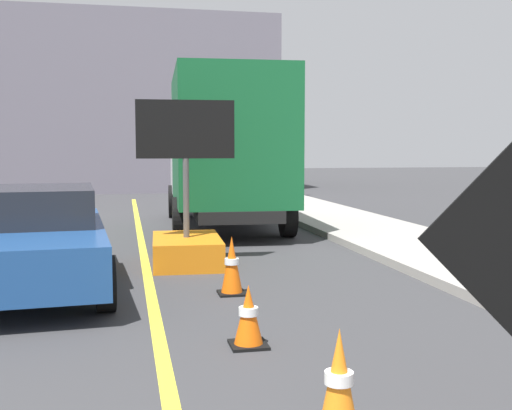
{
  "coord_description": "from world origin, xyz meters",
  "views": [
    {
      "loc": [
        -0.31,
        -0.1,
        1.91
      ],
      "look_at": [
        0.7,
        4.71,
        1.47
      ],
      "focal_mm": 44.06,
      "sensor_mm": 36.0,
      "label": 1
    }
  ],
  "objects_px": {
    "box_truck": "(225,148)",
    "pickup_car": "(29,238)",
    "traffic_cone_far_lane": "(232,266)",
    "highway_guide_sign": "(259,109)",
    "traffic_cone_mid_lane": "(248,316)",
    "arrow_board_trailer": "(186,235)",
    "traffic_cone_near_sign": "(339,386)"
  },
  "relations": [
    {
      "from": "box_truck",
      "to": "highway_guide_sign",
      "type": "distance_m",
      "value": 8.94
    },
    {
      "from": "box_truck",
      "to": "traffic_cone_far_lane",
      "type": "relative_size",
      "value": 8.91
    },
    {
      "from": "pickup_car",
      "to": "highway_guide_sign",
      "type": "bearing_deg",
      "value": 66.39
    },
    {
      "from": "box_truck",
      "to": "traffic_cone_far_lane",
      "type": "height_order",
      "value": "box_truck"
    },
    {
      "from": "traffic_cone_near_sign",
      "to": "pickup_car",
      "type": "bearing_deg",
      "value": 117.03
    },
    {
      "from": "box_truck",
      "to": "traffic_cone_far_lane",
      "type": "bearing_deg",
      "value": -98.33
    },
    {
      "from": "traffic_cone_mid_lane",
      "to": "traffic_cone_far_lane",
      "type": "xyz_separation_m",
      "value": [
        0.21,
        2.19,
        0.08
      ]
    },
    {
      "from": "arrow_board_trailer",
      "to": "traffic_cone_far_lane",
      "type": "bearing_deg",
      "value": -80.77
    },
    {
      "from": "box_truck",
      "to": "pickup_car",
      "type": "xyz_separation_m",
      "value": [
        -3.66,
        -6.0,
        -1.22
      ]
    },
    {
      "from": "box_truck",
      "to": "traffic_cone_far_lane",
      "type": "xyz_separation_m",
      "value": [
        -1.01,
        -6.9,
        -1.54
      ]
    },
    {
      "from": "highway_guide_sign",
      "to": "traffic_cone_mid_lane",
      "type": "distance_m",
      "value": 18.19
    },
    {
      "from": "arrow_board_trailer",
      "to": "box_truck",
      "type": "distance_m",
      "value": 5.02
    },
    {
      "from": "box_truck",
      "to": "traffic_cone_near_sign",
      "type": "relative_size",
      "value": 9.08
    },
    {
      "from": "traffic_cone_mid_lane",
      "to": "arrow_board_trailer",
      "type": "bearing_deg",
      "value": 92.11
    },
    {
      "from": "arrow_board_trailer",
      "to": "traffic_cone_mid_lane",
      "type": "xyz_separation_m",
      "value": [
        0.16,
        -4.48,
        -0.18
      ]
    },
    {
      "from": "pickup_car",
      "to": "traffic_cone_far_lane",
      "type": "bearing_deg",
      "value": -18.72
    },
    {
      "from": "box_truck",
      "to": "pickup_car",
      "type": "height_order",
      "value": "box_truck"
    },
    {
      "from": "arrow_board_trailer",
      "to": "traffic_cone_mid_lane",
      "type": "relative_size",
      "value": 4.47
    },
    {
      "from": "arrow_board_trailer",
      "to": "pickup_car",
      "type": "relative_size",
      "value": 0.58
    },
    {
      "from": "traffic_cone_far_lane",
      "to": "box_truck",
      "type": "bearing_deg",
      "value": 81.67
    },
    {
      "from": "traffic_cone_far_lane",
      "to": "arrow_board_trailer",
      "type": "bearing_deg",
      "value": 99.23
    },
    {
      "from": "pickup_car",
      "to": "traffic_cone_near_sign",
      "type": "height_order",
      "value": "pickup_car"
    },
    {
      "from": "pickup_car",
      "to": "highway_guide_sign",
      "type": "height_order",
      "value": "highway_guide_sign"
    },
    {
      "from": "traffic_cone_mid_lane",
      "to": "traffic_cone_far_lane",
      "type": "bearing_deg",
      "value": 84.59
    },
    {
      "from": "highway_guide_sign",
      "to": "traffic_cone_far_lane",
      "type": "bearing_deg",
      "value": -103.41
    },
    {
      "from": "pickup_car",
      "to": "traffic_cone_mid_lane",
      "type": "distance_m",
      "value": 3.96
    },
    {
      "from": "highway_guide_sign",
      "to": "traffic_cone_far_lane",
      "type": "distance_m",
      "value": 16.03
    },
    {
      "from": "highway_guide_sign",
      "to": "arrow_board_trailer",
      "type": "bearing_deg",
      "value": -107.17
    },
    {
      "from": "pickup_car",
      "to": "highway_guide_sign",
      "type": "relative_size",
      "value": 0.93
    },
    {
      "from": "traffic_cone_mid_lane",
      "to": "traffic_cone_far_lane",
      "type": "relative_size",
      "value": 0.78
    },
    {
      "from": "box_truck",
      "to": "pickup_car",
      "type": "distance_m",
      "value": 7.14
    },
    {
      "from": "arrow_board_trailer",
      "to": "box_truck",
      "type": "xyz_separation_m",
      "value": [
        1.38,
        4.61,
        1.44
      ]
    }
  ]
}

